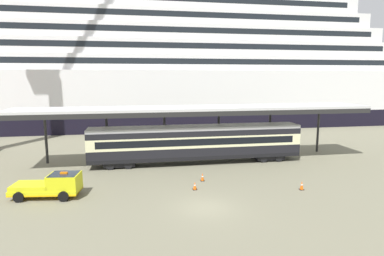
{
  "coord_description": "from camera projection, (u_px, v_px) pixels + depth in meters",
  "views": [
    {
      "loc": [
        -4.96,
        -21.91,
        9.41
      ],
      "look_at": [
        0.49,
        8.62,
        4.5
      ],
      "focal_mm": 30.51,
      "sensor_mm": 36.0,
      "label": 1
    }
  ],
  "objects": [
    {
      "name": "traffic_cone_mid",
      "position": [
        195.0,
        186.0,
        27.35
      ],
      "size": [
        0.36,
        0.36,
        0.69
      ],
      "color": "black",
      "rests_on": "ground"
    },
    {
      "name": "cruise_ship",
      "position": [
        86.0,
        64.0,
        65.7
      ],
      "size": [
        133.75,
        29.58,
        34.71
      ],
      "color": "black",
      "rests_on": "ground"
    },
    {
      "name": "ground_plane",
      "position": [
        206.0,
        208.0,
        23.63
      ],
      "size": [
        400.0,
        400.0,
        0.0
      ],
      "primitive_type": "plane",
      "color": "#716E58"
    },
    {
      "name": "service_truck",
      "position": [
        53.0,
        185.0,
        25.59
      ],
      "size": [
        5.41,
        2.75,
        2.02
      ],
      "color": "yellow",
      "rests_on": "ground"
    },
    {
      "name": "train_carriage",
      "position": [
        196.0,
        142.0,
        35.52
      ],
      "size": [
        22.92,
        2.81,
        4.11
      ],
      "color": "black",
      "rests_on": "ground"
    },
    {
      "name": "traffic_cone_far",
      "position": [
        302.0,
        185.0,
        27.33
      ],
      "size": [
        0.36,
        0.36,
        0.78
      ],
      "color": "black",
      "rests_on": "ground"
    },
    {
      "name": "platform_canopy",
      "position": [
        196.0,
        110.0,
        35.4
      ],
      "size": [
        38.66,
        5.33,
        6.15
      ],
      "color": "silver",
      "rests_on": "ground"
    },
    {
      "name": "traffic_cone_near",
      "position": [
        202.0,
        177.0,
        29.66
      ],
      "size": [
        0.36,
        0.36,
        0.74
      ],
      "color": "black",
      "rests_on": "ground"
    }
  ]
}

